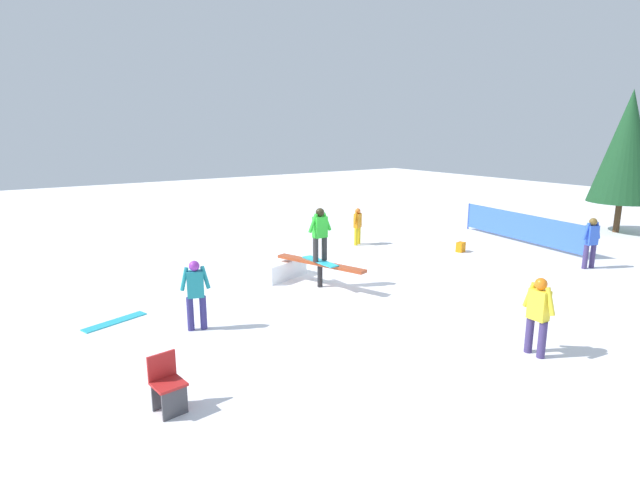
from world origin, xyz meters
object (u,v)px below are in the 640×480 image
at_px(bystander_blue, 591,240).
at_px(main_rider_on_rail, 320,235).
at_px(folding_chair, 167,385).
at_px(loose_snowboard_cyan, 115,322).
at_px(pine_tree_far, 627,147).
at_px(backpack_on_snow, 461,247).
at_px(rail_feature, 320,265).
at_px(bystander_teal, 196,291).
at_px(bystander_yellow, 538,312).
at_px(bystander_orange, 358,224).

bearing_deg(bystander_blue, main_rider_on_rail, -6.26).
relative_size(bystander_blue, folding_chair, 1.77).
xyz_separation_m(loose_snowboard_cyan, pine_tree_far, (1.20, 19.38, 3.45)).
bearing_deg(loose_snowboard_cyan, backpack_on_snow, -17.83).
relative_size(rail_feature, backpack_on_snow, 8.03).
bearing_deg(pine_tree_far, bystander_teal, -89.34).
relative_size(rail_feature, bystander_blue, 1.75).
bearing_deg(loose_snowboard_cyan, rail_feature, -23.07).
xyz_separation_m(backpack_on_snow, pine_tree_far, (1.29, 7.99, 3.29)).
distance_m(bystander_blue, pine_tree_far, 7.27).
height_order(bystander_yellow, loose_snowboard_cyan, bystander_yellow).
bearing_deg(rail_feature, folding_chair, -73.52).
bearing_deg(folding_chair, bystander_blue, -4.49).
bearing_deg(main_rider_on_rail, rail_feature, 0.00).
bearing_deg(bystander_yellow, loose_snowboard_cyan, 48.89).
distance_m(bystander_teal, folding_chair, 3.17).
distance_m(backpack_on_snow, pine_tree_far, 8.74).
bearing_deg(pine_tree_far, main_rider_on_rail, -93.09).
distance_m(folding_chair, pine_tree_far, 19.96).
bearing_deg(pine_tree_far, bystander_yellow, -69.50).
xyz_separation_m(bystander_orange, backpack_on_snow, (2.88, 2.28, -0.59)).
distance_m(bystander_yellow, backpack_on_snow, 8.12).
height_order(bystander_yellow, folding_chair, bystander_yellow).
distance_m(rail_feature, backpack_on_snow, 6.26).
height_order(bystander_blue, folding_chair, bystander_blue).
bearing_deg(bystander_yellow, bystander_orange, -14.19).
relative_size(bystander_orange, folding_chair, 1.54).
height_order(main_rider_on_rail, bystander_yellow, main_rider_on_rail).
bearing_deg(bystander_teal, pine_tree_far, 18.28).
bearing_deg(rail_feature, bystander_yellow, -8.50).
bearing_deg(loose_snowboard_cyan, bystander_teal, -63.99).
height_order(rail_feature, folding_chair, folding_chair).
bearing_deg(bystander_orange, main_rider_on_rail, -165.83).
bearing_deg(bystander_yellow, folding_chair, 76.34).
bearing_deg(main_rider_on_rail, bystander_orange, 128.85).
height_order(loose_snowboard_cyan, backpack_on_snow, backpack_on_snow).
bearing_deg(bystander_teal, bystander_blue, 7.48).
relative_size(main_rider_on_rail, bystander_orange, 1.07).
xyz_separation_m(bystander_blue, loose_snowboard_cyan, (-3.49, -12.99, -0.86)).
bearing_deg(backpack_on_snow, bystander_yellow, 37.57).
height_order(folding_chair, backpack_on_snow, folding_chair).
xyz_separation_m(bystander_yellow, bystander_blue, (-2.64, 6.79, 0.03)).
relative_size(rail_feature, main_rider_on_rail, 1.88).
distance_m(loose_snowboard_cyan, backpack_on_snow, 11.39).
bearing_deg(folding_chair, bystander_yellow, -24.68).
bearing_deg(bystander_orange, bystander_teal, -177.10).
bearing_deg(bystander_teal, loose_snowboard_cyan, 151.91).
height_order(bystander_yellow, bystander_orange, bystander_yellow).
relative_size(folding_chair, backpack_on_snow, 2.59).
xyz_separation_m(rail_feature, bystander_teal, (0.98, -3.79, 0.25)).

